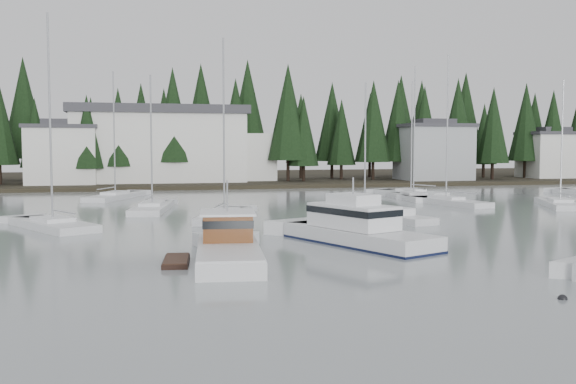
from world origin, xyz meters
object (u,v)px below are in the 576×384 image
house_east_a (433,151)px  cabin_cruiser_center (357,232)px  lobster_boat_brown (226,251)px  sailboat_7 (152,210)px  house_east_b (551,154)px  house_west (62,153)px  sailboat_8 (115,198)px  sailboat_13 (413,199)px  sailboat_12 (224,218)px  sailboat_6 (560,206)px  runabout_1 (399,220)px  sailboat_2 (53,227)px  harbor_inn (173,145)px  sailboat_4 (446,203)px  sailboat_3 (365,212)px  sailboat_1 (411,195)px

house_east_a → cabin_cruiser_center: bearing=-119.8°
lobster_boat_brown → sailboat_7: bearing=12.9°
house_east_b → house_west: bearing=-179.2°
sailboat_8 → sailboat_13: 31.72m
house_east_a → sailboat_13: size_ratio=0.74×
house_east_b → sailboat_12: (-59.71, -43.65, -4.33)m
sailboat_8 → lobster_boat_brown: bearing=-148.4°
house_west → sailboat_6: sailboat_6 is taller
sailboat_12 → runabout_1: 13.22m
sailboat_2 → sailboat_8: bearing=-37.2°
lobster_boat_brown → cabin_cruiser_center: size_ratio=0.86×
cabin_cruiser_center → sailboat_12: bearing=-1.5°
sailboat_7 → sailboat_12: (5.25, -7.79, 0.01)m
house_west → harbor_inn: size_ratio=0.32×
sailboat_12 → sailboat_13: size_ratio=0.99×
lobster_boat_brown → sailboat_4: sailboat_4 is taller
house_west → sailboat_3: 49.95m
sailboat_12 → sailboat_13: sailboat_13 is taller
cabin_cruiser_center → sailboat_3: (6.41, 16.21, -0.60)m
sailboat_4 → sailboat_8: bearing=53.2°
sailboat_4 → sailboat_8: sailboat_4 is taller
sailboat_3 → sailboat_4: sailboat_4 is taller
sailboat_3 → runabout_1: sailboat_3 is taller
sailboat_2 → lobster_boat_brown: bearing=-176.8°
harbor_inn → sailboat_8: bearing=-107.4°
cabin_cruiser_center → sailboat_2: (-17.77, 11.48, -0.57)m
harbor_inn → sailboat_8: sailboat_8 is taller
house_west → sailboat_2: bearing=-84.8°
house_east_b → sailboat_2: (-71.83, -46.61, -4.32)m
house_west → cabin_cruiser_center: size_ratio=0.90×
sailboat_7 → sailboat_8: sailboat_8 is taller
sailboat_2 → runabout_1: sailboat_2 is taller
sailboat_1 → sailboat_7: sailboat_1 is taller
sailboat_2 → sailboat_6: (43.56, 5.65, -0.02)m
sailboat_2 → sailboat_7: sailboat_2 is taller
house_east_a → sailboat_12: bearing=-132.2°
sailboat_1 → sailboat_12: sailboat_12 is taller
house_east_b → sailboat_12: bearing=-143.8°
harbor_inn → sailboat_3: bearing=-73.3°
sailboat_4 → sailboat_6: bearing=-133.5°
cabin_cruiser_center → sailboat_8: size_ratio=0.76×
house_west → runabout_1: 55.48m
house_east_b → sailboat_13: (-37.88, -29.98, -4.32)m
cabin_cruiser_center → sailboat_7: sailboat_7 is taller
sailboat_1 → sailboat_6: bearing=178.6°
runabout_1 → house_west: bearing=15.7°
sailboat_6 → sailboat_13: sailboat_13 is taller
cabin_cruiser_center → sailboat_4: 28.10m
lobster_boat_brown → sailboat_3: bearing=-29.3°
house_east_b → sailboat_1: 43.76m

